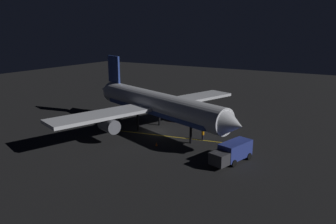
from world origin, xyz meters
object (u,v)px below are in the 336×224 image
airliner (155,104)px  traffic_cone_near_right (210,122)px  catering_truck (183,113)px  baggage_truck (232,152)px  ground_crew_worker (203,135)px  traffic_cone_near_left (156,144)px

airliner → traffic_cone_near_right: (-8.29, 6.25, -4.17)m
catering_truck → baggage_truck: bearing=46.2°
baggage_truck → catering_truck: 20.64m
baggage_truck → traffic_cone_near_right: baggage_truck is taller
airliner → ground_crew_worker: 9.62m
traffic_cone_near_left → airliner: bearing=-145.8°
airliner → traffic_cone_near_right: bearing=143.0°
airliner → traffic_cone_near_left: size_ratio=63.20×
baggage_truck → traffic_cone_near_right: (-14.57, -9.45, -1.06)m
baggage_truck → traffic_cone_near_left: (0.04, -11.41, -1.06)m
catering_truck → traffic_cone_near_right: (-0.29, 5.45, -1.00)m
airliner → baggage_truck: 17.20m
airliner → ground_crew_worker: size_ratio=19.98×
airliner → catering_truck: bearing=174.3°
baggage_truck → catering_truck: bearing=-133.8°
ground_crew_worker → catering_truck: bearing=-136.4°
airliner → ground_crew_worker: (0.54, 8.93, -3.53)m
baggage_truck → traffic_cone_near_left: 11.46m
baggage_truck → catering_truck: (-14.28, -14.90, -0.06)m
airliner → baggage_truck: size_ratio=5.10×
ground_crew_worker → traffic_cone_near_right: bearing=-163.1°
baggage_truck → traffic_cone_near_left: size_ratio=12.40×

